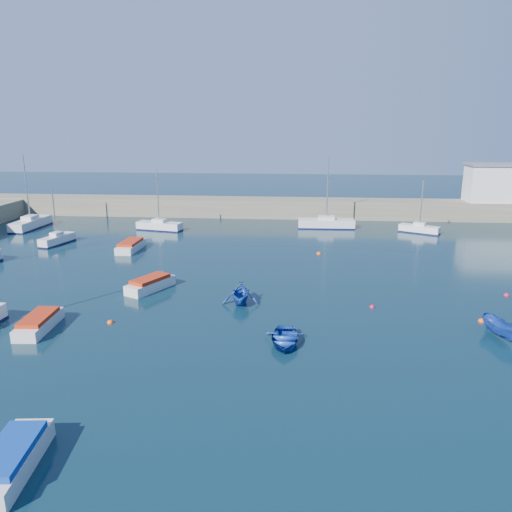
# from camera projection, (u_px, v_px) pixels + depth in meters

# --- Properties ---
(ground) EXTENTS (220.00, 220.00, 0.00)m
(ground) POSITION_uv_depth(u_px,v_px,m) (271.00, 360.00, 28.86)
(ground) COLOR #0B2531
(ground) RESTS_ON ground
(back_wall) EXTENTS (96.00, 4.50, 2.60)m
(back_wall) POSITION_uv_depth(u_px,v_px,m) (288.00, 208.00, 72.82)
(back_wall) COLOR #756E59
(back_wall) RESTS_ON ground
(harbor_office) EXTENTS (10.00, 4.00, 5.00)m
(harbor_office) POSITION_uv_depth(u_px,v_px,m) (504.00, 184.00, 69.41)
(harbor_office) COLOR silver
(harbor_office) RESTS_ON back_wall
(sailboat_3) EXTENTS (2.46, 4.92, 6.42)m
(sailboat_3) POSITION_uv_depth(u_px,v_px,m) (57.00, 239.00, 56.49)
(sailboat_3) COLOR silver
(sailboat_3) RESTS_ON ground
(sailboat_4) EXTENTS (2.35, 7.24, 9.41)m
(sailboat_4) POSITION_uv_depth(u_px,v_px,m) (31.00, 223.00, 64.94)
(sailboat_4) COLOR silver
(sailboat_4) RESTS_ON ground
(sailboat_5) EXTENTS (6.07, 2.87, 7.77)m
(sailboat_5) POSITION_uv_depth(u_px,v_px,m) (159.00, 226.00, 63.86)
(sailboat_5) COLOR silver
(sailboat_5) RESTS_ON ground
(sailboat_6) EXTENTS (7.30, 2.15, 9.50)m
(sailboat_6) POSITION_uv_depth(u_px,v_px,m) (326.00, 223.00, 65.16)
(sailboat_6) COLOR silver
(sailboat_6) RESTS_ON ground
(sailboat_7) EXTENTS (4.92, 3.55, 6.55)m
(sailboat_7) POSITION_uv_depth(u_px,v_px,m) (419.00, 229.00, 62.20)
(sailboat_7) COLOR silver
(sailboat_7) RESTS_ON ground
(motorboat_0) EXTENTS (1.85, 4.62, 1.01)m
(motorboat_0) POSITION_uv_depth(u_px,v_px,m) (39.00, 323.00, 33.06)
(motorboat_0) COLOR silver
(motorboat_0) RESTS_ON ground
(motorboat_1) EXTENTS (3.44, 4.68, 1.09)m
(motorboat_1) POSITION_uv_depth(u_px,v_px,m) (150.00, 284.00, 40.91)
(motorboat_1) COLOR silver
(motorboat_1) RESTS_ON ground
(motorboat_2) EXTENTS (1.88, 5.05, 1.03)m
(motorboat_2) POSITION_uv_depth(u_px,v_px,m) (131.00, 246.00, 53.84)
(motorboat_2) COLOR silver
(motorboat_2) RESTS_ON ground
(motorboat_3) EXTENTS (2.15, 4.87, 1.10)m
(motorboat_3) POSITION_uv_depth(u_px,v_px,m) (11.00, 459.00, 19.55)
(motorboat_3) COLOR silver
(motorboat_3) RESTS_ON ground
(dinghy_center) EXTENTS (2.62, 3.66, 0.76)m
(dinghy_center) POSITION_uv_depth(u_px,v_px,m) (284.00, 339.00, 30.83)
(dinghy_center) COLOR #163C9E
(dinghy_center) RESTS_ON ground
(dinghy_left) EXTENTS (2.89, 3.32, 1.71)m
(dinghy_left) POSITION_uv_depth(u_px,v_px,m) (241.00, 293.00, 37.70)
(dinghy_left) COLOR #163C9E
(dinghy_left) RESTS_ON ground
(dinghy_right) EXTENTS (1.98, 3.35, 1.21)m
(dinghy_right) POSITION_uv_depth(u_px,v_px,m) (500.00, 328.00, 31.82)
(dinghy_right) COLOR #163C9E
(dinghy_right) RESTS_ON ground
(buoy_0) EXTENTS (0.45, 0.45, 0.45)m
(buoy_0) POSITION_uv_depth(u_px,v_px,m) (110.00, 323.00, 34.23)
(buoy_0) COLOR #FF4E0D
(buoy_0) RESTS_ON ground
(buoy_1) EXTENTS (0.40, 0.40, 0.40)m
(buoy_1) POSITION_uv_depth(u_px,v_px,m) (372.00, 307.00, 37.13)
(buoy_1) COLOR red
(buoy_1) RESTS_ON ground
(buoy_2) EXTENTS (0.45, 0.45, 0.45)m
(buoy_2) POSITION_uv_depth(u_px,v_px,m) (481.00, 322.00, 34.48)
(buoy_2) COLOR #FF4E0D
(buoy_2) RESTS_ON ground
(buoy_3) EXTENTS (0.49, 0.49, 0.49)m
(buoy_3) POSITION_uv_depth(u_px,v_px,m) (319.00, 254.00, 52.27)
(buoy_3) COLOR #FF4E0D
(buoy_3) RESTS_ON ground
(buoy_4) EXTENTS (0.43, 0.43, 0.43)m
(buoy_4) POSITION_uv_depth(u_px,v_px,m) (506.00, 296.00, 39.67)
(buoy_4) COLOR red
(buoy_4) RESTS_ON ground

